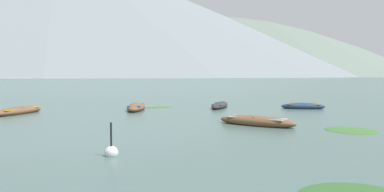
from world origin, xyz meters
name	(u,v)px	position (x,y,z in m)	size (l,w,h in m)	color
ground_plane	(210,77)	(0.00, 1500.00, 0.00)	(6000.00, 6000.00, 0.00)	#425B56
mountain_1	(61,11)	(-563.04, 1288.06, 247.40)	(2067.67, 2067.67, 494.80)	slate
mountain_2	(206,27)	(-18.39, 1470.88, 210.01)	(1585.82, 1585.82, 420.01)	slate
mountain_3	(365,38)	(700.00, 1619.93, 176.27)	(1474.01, 1474.01, 352.54)	slate
rowboat_0	(18,111)	(-13.88, 17.73, 0.18)	(1.93, 4.34, 0.57)	brown
rowboat_2	(220,105)	(-0.58, 22.86, 0.18)	(1.87, 4.29, 0.56)	#2D2826
rowboat_3	(136,107)	(-6.73, 20.73, 0.20)	(1.58, 4.36, 0.64)	brown
rowboat_4	(303,106)	(5.69, 22.34, 0.18)	(3.30, 1.42, 0.56)	navy
rowboat_5	(256,121)	(0.98, 13.25, 0.19)	(4.06, 3.11, 0.60)	brown
mooring_buoy	(111,152)	(-4.40, 6.25, 0.11)	(0.43, 0.43, 1.16)	silver
weed_patch_0	(158,108)	(-5.42, 22.70, 0.00)	(2.68, 1.01, 0.14)	#38662D
weed_patch_2	(351,131)	(5.02, 11.70, 0.00)	(2.16, 2.34, 0.14)	#38662D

